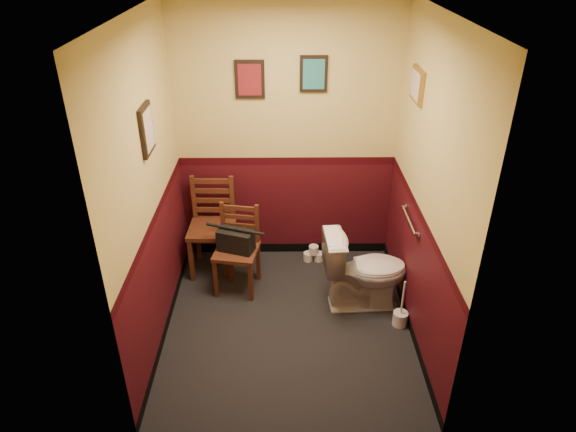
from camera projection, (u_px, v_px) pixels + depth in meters
name	position (u px, v px, depth m)	size (l,w,h in m)	color
floor	(288.00, 323.00, 4.74)	(2.20, 2.40, 0.00)	black
ceiling	(288.00, 13.00, 3.42)	(2.20, 2.40, 0.00)	silver
wall_back	(287.00, 139.00, 5.12)	(2.20, 2.70, 0.00)	#400C14
wall_front	(291.00, 285.00, 3.04)	(2.20, 2.70, 0.00)	#400C14
wall_left	(150.00, 194.00, 4.07)	(2.40, 2.70, 0.00)	#400C14
wall_right	(426.00, 193.00, 4.09)	(2.40, 2.70, 0.00)	#400C14
grab_bar	(410.00, 220.00, 4.50)	(0.05, 0.56, 0.06)	silver
framed_print_back_a	(250.00, 79.00, 4.81)	(0.28, 0.04, 0.36)	black
framed_print_back_b	(314.00, 74.00, 4.79)	(0.26, 0.04, 0.34)	black
framed_print_left	(147.00, 130.00, 3.91)	(0.04, 0.30, 0.38)	black
framed_print_right	(417.00, 85.00, 4.27)	(0.04, 0.34, 0.28)	olive
toilet	(365.00, 271.00, 4.81)	(0.44, 0.79, 0.78)	white
toilet_brush	(400.00, 318.00, 4.69)	(0.14, 0.14, 0.49)	silver
chair_left	(213.00, 226.00, 5.30)	(0.48, 0.48, 1.00)	#592C1A
chair_right	(238.00, 249.00, 5.04)	(0.47, 0.47, 0.87)	#592C1A
handbag	(236.00, 240.00, 4.94)	(0.38, 0.28, 0.25)	black
tp_stack	(313.00, 254.00, 5.60)	(0.22, 0.11, 0.19)	silver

